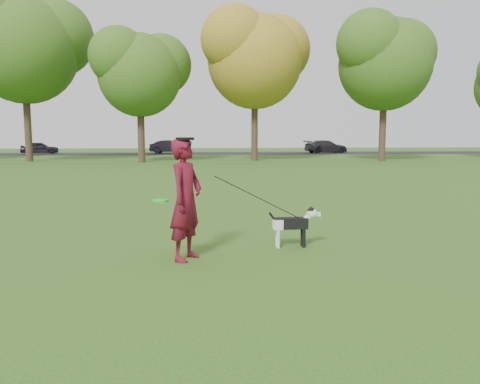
{
  "coord_description": "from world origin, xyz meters",
  "views": [
    {
      "loc": [
        -0.35,
        -7.42,
        1.86
      ],
      "look_at": [
        0.37,
        0.0,
        0.95
      ],
      "focal_mm": 35.0,
      "sensor_mm": 36.0,
      "label": 1
    }
  ],
  "objects": [
    {
      "name": "road",
      "position": [
        0.0,
        40.0,
        0.01
      ],
      "size": [
        120.0,
        7.0,
        0.02
      ],
      "primitive_type": "cube",
      "color": "black",
      "rests_on": "ground"
    },
    {
      "name": "car_left",
      "position": [
        -15.39,
        40.0,
        0.61
      ],
      "size": [
        3.69,
        2.09,
        1.19
      ],
      "primitive_type": "imported",
      "rotation": [
        0.0,
        0.0,
        1.78
      ],
      "color": "black",
      "rests_on": "road"
    },
    {
      "name": "dog",
      "position": [
        1.29,
        0.12,
        0.42
      ],
      "size": [
        0.9,
        0.18,
        0.69
      ],
      "color": "black",
      "rests_on": "ground"
    },
    {
      "name": "car_mid",
      "position": [
        -2.76,
        40.0,
        0.68
      ],
      "size": [
        4.19,
        2.06,
        1.32
      ],
      "primitive_type": "imported",
      "rotation": [
        0.0,
        0.0,
        1.4
      ],
      "color": "black",
      "rests_on": "road"
    },
    {
      "name": "ground",
      "position": [
        0.0,
        0.0,
        0.0
      ],
      "size": [
        120.0,
        120.0,
        0.0
      ],
      "primitive_type": "plane",
      "color": "#285116",
      "rests_on": "ground"
    },
    {
      "name": "man",
      "position": [
        -0.49,
        -0.51,
        0.91
      ],
      "size": [
        0.7,
        0.79,
        1.82
      ],
      "primitive_type": "imported",
      "rotation": [
        0.0,
        0.0,
        1.08
      ],
      "color": "#520B18",
      "rests_on": "ground"
    },
    {
      "name": "tree_row",
      "position": [
        -1.43,
        26.07,
        7.41
      ],
      "size": [
        51.74,
        8.86,
        12.01
      ],
      "color": "#38281C",
      "rests_on": "ground"
    },
    {
      "name": "car_right",
      "position": [
        13.2,
        40.0,
        0.67
      ],
      "size": [
        4.73,
        2.53,
        1.3
      ],
      "primitive_type": "imported",
      "rotation": [
        0.0,
        0.0,
        1.73
      ],
      "color": "#262127",
      "rests_on": "road"
    },
    {
      "name": "man_held_items",
      "position": [
        0.67,
        -0.23,
        0.86
      ],
      "size": [
        2.39,
        0.86,
        1.37
      ],
      "color": "#1DE625",
      "rests_on": "ground"
    }
  ]
}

